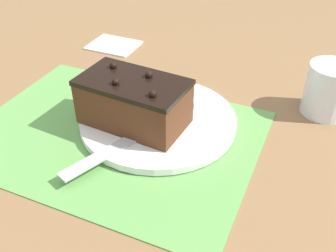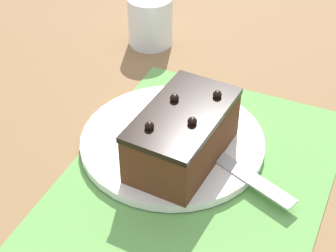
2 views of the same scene
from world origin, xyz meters
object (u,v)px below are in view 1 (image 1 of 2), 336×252
chocolate_cake (134,101)px  drinking_glass (329,90)px  serving_knife (154,125)px  cake_plate (158,120)px

chocolate_cake → drinking_glass: (-0.28, -0.18, -0.01)m
serving_knife → drinking_glass: 0.31m
cake_plate → chocolate_cake: bearing=42.9°
serving_knife → cake_plate: bearing=-56.8°
chocolate_cake → serving_knife: 0.05m
chocolate_cake → drinking_glass: chocolate_cake is taller
chocolate_cake → serving_knife: size_ratio=0.72×
serving_knife → chocolate_cake: bearing=17.6°
cake_plate → serving_knife: serving_knife is taller
cake_plate → drinking_glass: size_ratio=2.90×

